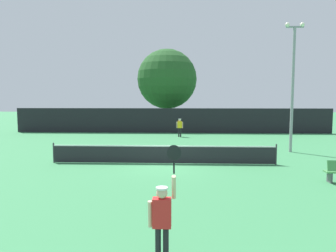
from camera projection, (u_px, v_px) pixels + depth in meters
The scene contains 9 objects.
ground_plane at pixel (163, 164), 16.24m from camera, with size 120.00×120.00×0.00m, color #387F4C.
tennis_net at pixel (163, 154), 16.19m from camera, with size 11.78×0.08×1.07m.
perimeter_fence at pixel (172, 121), 30.45m from camera, with size 31.12×0.12×2.43m, color black.
player_serving at pixel (162, 214), 6.28m from camera, with size 0.68×0.39×2.49m.
player_receiving at pixel (180, 126), 27.32m from camera, with size 0.57×0.24×1.60m.
tennis_ball at pixel (154, 153), 19.10m from camera, with size 0.07×0.07×0.07m, color #CCE033.
light_pole at pixel (293, 79), 19.33m from camera, with size 1.18×0.28×8.09m.
large_tree at pixel (167, 79), 34.87m from camera, with size 6.72×6.72×8.93m.
parked_car_near at pixel (154, 119), 38.87m from camera, with size 2.18×4.32×1.69m.
Camera 1 is at (0.93, -15.97, 3.44)m, focal length 33.00 mm.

